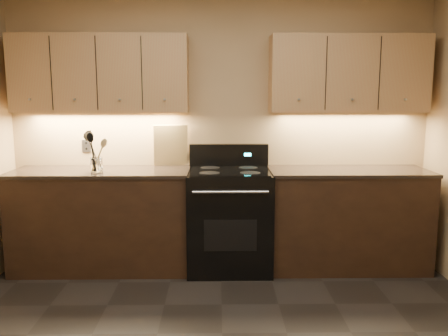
{
  "coord_description": "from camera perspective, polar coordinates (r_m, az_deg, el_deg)",
  "views": [
    {
      "loc": [
        -0.03,
        -2.58,
        1.64
      ],
      "look_at": [
        0.03,
        1.45,
        0.99
      ],
      "focal_mm": 38.0,
      "sensor_mm": 36.0,
      "label": 1
    }
  ],
  "objects": [
    {
      "name": "wall_back",
      "position": [
        4.6,
        -0.42,
        4.94
      ],
      "size": [
        4.0,
        0.04,
        2.6
      ],
      "primitive_type": "cube",
      "color": "tan",
      "rests_on": "ground"
    },
    {
      "name": "counter_left",
      "position": [
        4.57,
        -14.4,
        -6.01
      ],
      "size": [
        1.62,
        0.62,
        0.93
      ],
      "color": "black",
      "rests_on": "ground"
    },
    {
      "name": "counter_right",
      "position": [
        4.6,
        14.56,
        -5.9
      ],
      "size": [
        1.46,
        0.62,
        0.93
      ],
      "color": "black",
      "rests_on": "ground"
    },
    {
      "name": "stove",
      "position": [
        4.42,
        0.66,
        -6.04
      ],
      "size": [
        0.76,
        0.68,
        1.14
      ],
      "color": "black",
      "rests_on": "ground"
    },
    {
      "name": "upper_cab_left",
      "position": [
        4.56,
        -14.63,
        10.9
      ],
      "size": [
        1.6,
        0.3,
        0.7
      ],
      "primitive_type": "cube",
      "color": "#A38751",
      "rests_on": "wall_back"
    },
    {
      "name": "upper_cab_right",
      "position": [
        4.6,
        14.73,
        10.88
      ],
      "size": [
        1.44,
        0.3,
        0.7
      ],
      "primitive_type": "cube",
      "color": "#A38751",
      "rests_on": "wall_back"
    },
    {
      "name": "outlet_plate",
      "position": [
        4.78,
        -16.22,
        2.57
      ],
      "size": [
        0.08,
        0.01,
        0.12
      ],
      "primitive_type": "cube",
      "color": "#B2B5BA",
      "rests_on": "wall_back"
    },
    {
      "name": "utensil_crock",
      "position": [
        4.35,
        -15.08,
        0.28
      ],
      "size": [
        0.13,
        0.13,
        0.13
      ],
      "color": "white",
      "rests_on": "counter_left"
    },
    {
      "name": "cutting_board",
      "position": [
        4.58,
        -6.44,
        2.72
      ],
      "size": [
        0.34,
        0.16,
        0.4
      ],
      "primitive_type": "cube",
      "rotation": [
        0.23,
        0.0,
        0.15
      ],
      "color": "tan",
      "rests_on": "counter_left"
    },
    {
      "name": "wooden_spoon",
      "position": [
        4.34,
        -15.55,
        1.61
      ],
      "size": [
        0.16,
        0.1,
        0.3
      ],
      "primitive_type": null,
      "rotation": [
        -0.14,
        0.38,
        0.06
      ],
      "color": "tan",
      "rests_on": "utensil_crock"
    },
    {
      "name": "black_spoon",
      "position": [
        4.36,
        -15.25,
        2.02
      ],
      "size": [
        0.08,
        0.17,
        0.35
      ],
      "primitive_type": null,
      "rotation": [
        0.31,
        -0.02,
        -0.08
      ],
      "color": "black",
      "rests_on": "utensil_crock"
    },
    {
      "name": "black_turner",
      "position": [
        4.31,
        -15.22,
        2.13
      ],
      "size": [
        0.17,
        0.18,
        0.39
      ],
      "primitive_type": null,
      "rotation": [
        -0.28,
        -0.13,
        0.28
      ],
      "color": "black",
      "rests_on": "utensil_crock"
    },
    {
      "name": "steel_spatula",
      "position": [
        4.34,
        -14.67,
        2.13
      ],
      "size": [
        0.22,
        0.13,
        0.38
      ],
      "primitive_type": null,
      "rotation": [
        0.18,
        -0.29,
        -0.38
      ],
      "color": "silver",
      "rests_on": "utensil_crock"
    },
    {
      "name": "steel_skimmer",
      "position": [
        4.3,
        -14.77,
        1.91
      ],
      "size": [
        0.19,
        0.12,
        0.36
      ],
      "primitive_type": null,
      "rotation": [
        -0.08,
        -0.3,
        0.01
      ],
      "color": "silver",
      "rests_on": "utensil_crock"
    }
  ]
}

